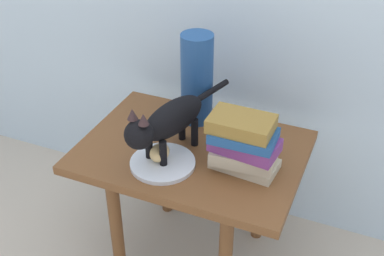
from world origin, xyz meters
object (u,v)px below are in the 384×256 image
object	(u,v)px
side_table	(192,166)
bread_roll	(160,152)
green_vase	(197,79)
book_stack	(244,144)
plate	(163,163)
cat	(167,122)
tv_remote	(231,134)

from	to	relation	value
side_table	bread_roll	size ratio (longest dim) A/B	9.16
green_vase	bread_roll	bearing A→B (deg)	-91.65
book_stack	plate	bearing A→B (deg)	-161.68
bread_roll	cat	xyz separation A→B (m)	(0.01, 0.04, 0.09)
tv_remote	green_vase	bearing A→B (deg)	-177.76
cat	tv_remote	distance (m)	0.27
green_vase	book_stack	bearing A→B (deg)	-41.54
bread_roll	book_stack	bearing A→B (deg)	15.70
plate	cat	size ratio (longest dim) A/B	0.45
plate	cat	distance (m)	0.13
book_stack	green_vase	size ratio (longest dim) A/B	0.67
plate	cat	xyz separation A→B (m)	(-0.00, 0.05, 0.13)
tv_remote	plate	bearing A→B (deg)	-99.25
green_vase	tv_remote	distance (m)	0.22
cat	green_vase	xyz separation A→B (m)	(-0.00, 0.24, 0.03)
plate	tv_remote	world-z (taller)	tv_remote
cat	green_vase	size ratio (longest dim) A/B	1.43
side_table	book_stack	world-z (taller)	book_stack
tv_remote	side_table	bearing A→B (deg)	-106.74
plate	bread_roll	xyz separation A→B (m)	(-0.01, 0.01, 0.03)
plate	tv_remote	bearing A→B (deg)	58.41
bread_roll	book_stack	distance (m)	0.27
plate	tv_remote	xyz separation A→B (m)	(0.15, 0.24, 0.00)
cat	tv_remote	size ratio (longest dim) A/B	3.10
plate	book_stack	xyz separation A→B (m)	(0.24, 0.08, 0.09)
book_stack	tv_remote	world-z (taller)	book_stack
book_stack	bread_roll	bearing A→B (deg)	-164.30
plate	bread_roll	distance (m)	0.04
cat	bread_roll	bearing A→B (deg)	-102.87
book_stack	cat	bearing A→B (deg)	-173.08
side_table	book_stack	xyz separation A→B (m)	(0.19, -0.04, 0.17)
plate	book_stack	distance (m)	0.27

